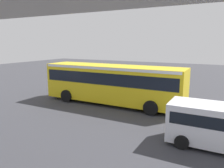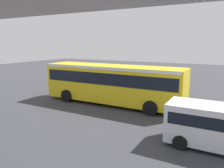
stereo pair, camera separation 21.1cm
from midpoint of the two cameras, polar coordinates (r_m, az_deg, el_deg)
The scene contains 8 objects.
ground at distance 18.07m, azimuth 1.32°, elevation -5.08°, with size 80.00×80.00×0.00m, color #38383D.
city_bus at distance 17.50m, azimuth -0.30°, elevation 0.74°, with size 11.54×2.85×3.15m.
parked_van at distance 11.45m, azimuth 26.35°, elevation -9.42°, with size 4.80×2.17×2.05m.
traffic_sign at distance 23.26m, azimuth -3.16°, elevation 3.20°, with size 0.08×0.60×2.80m.
lane_dash_left at distance 18.76m, azimuth 15.39°, elevation -4.87°, with size 2.00×0.20×0.01m, color silver.
lane_dash_centre at distance 19.96m, azimuth 4.11°, elevation -3.58°, with size 2.00×0.20×0.01m, color silver.
lane_dash_right at distance 21.84m, azimuth -5.53°, elevation -2.36°, with size 2.00×0.20×0.01m, color silver.
lane_dash_rightmost at distance 24.24m, azimuth -13.44°, elevation -1.30°, with size 2.00×0.20×0.01m, color silver.
Camera 1 is at (-7.72, 15.59, 4.89)m, focal length 34.91 mm.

